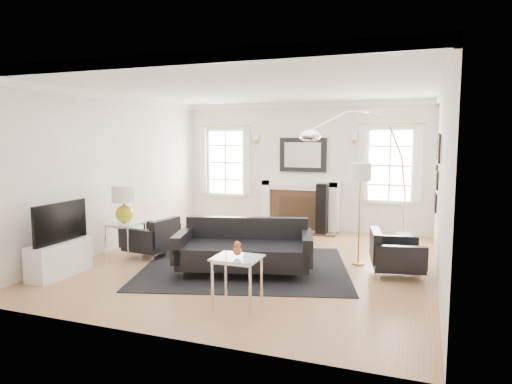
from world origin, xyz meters
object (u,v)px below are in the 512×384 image
at_px(fireplace, 300,206).
at_px(armchair_left, 153,238).
at_px(arc_floor_lamp, 360,173).
at_px(sofa, 245,249).
at_px(armchair_right, 394,255).
at_px(coffee_table, 283,231).
at_px(gourd_lamp, 124,201).

distance_m(fireplace, armchair_left, 3.53).
xyz_separation_m(fireplace, arc_floor_lamp, (1.44, -1.39, 0.86)).
distance_m(sofa, armchair_right, 2.20).
distance_m(armchair_right, arc_floor_lamp, 1.89).
relative_size(sofa, coffee_table, 2.82).
bearing_deg(armchair_right, sofa, -162.94).
xyz_separation_m(armchair_right, coffee_table, (-2.02, 1.05, 0.01)).
bearing_deg(arc_floor_lamp, gourd_lamp, -152.75).
bearing_deg(coffee_table, gourd_lamp, -146.33).
bearing_deg(fireplace, sofa, -89.28).
distance_m(gourd_lamp, arc_floor_lamp, 4.12).
relative_size(coffee_table, gourd_lamp, 1.21).
xyz_separation_m(armchair_left, gourd_lamp, (-0.40, -0.23, 0.65)).
height_order(fireplace, arc_floor_lamp, arc_floor_lamp).
bearing_deg(sofa, arc_floor_lamp, 55.25).
xyz_separation_m(sofa, armchair_left, (-1.84, 0.38, -0.05)).
height_order(armchair_right, gourd_lamp, gourd_lamp).
distance_m(fireplace, coffee_table, 1.74).
bearing_deg(gourd_lamp, coffee_table, 33.67).
height_order(sofa, gourd_lamp, gourd_lamp).
bearing_deg(sofa, fireplace, 90.72).
bearing_deg(coffee_table, arc_floor_lamp, 13.98).
relative_size(sofa, armchair_right, 2.33).
xyz_separation_m(armchair_right, arc_floor_lamp, (-0.70, 1.38, 1.10)).
bearing_deg(fireplace, gourd_lamp, -123.98).
relative_size(fireplace, arc_floor_lamp, 0.66).
distance_m(sofa, arc_floor_lamp, 2.67).
height_order(sofa, armchair_right, sofa).
height_order(sofa, coffee_table, sofa).
bearing_deg(sofa, coffee_table, 87.24).
bearing_deg(armchair_left, armchair_right, 3.91).
xyz_separation_m(coffee_table, gourd_lamp, (-2.32, -1.55, 0.65)).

